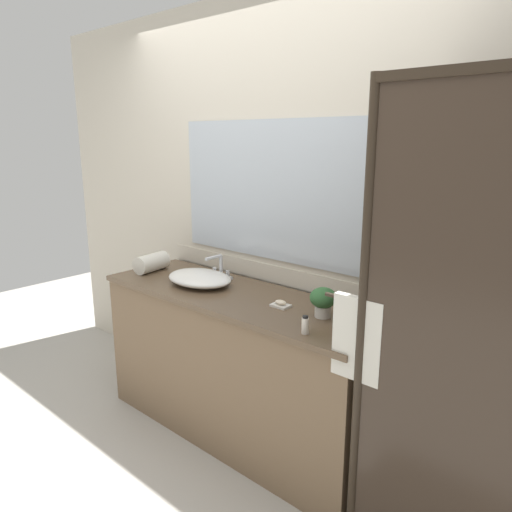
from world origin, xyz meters
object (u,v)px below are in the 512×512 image
object	(u,v)px
sink_basin	(200,278)
faucet	(220,270)
amenity_bottle_shampoo	(305,325)
potted_plant	(323,300)
rolled_towel_near_edge	(152,263)
soap_dish	(281,304)
amenity_bottle_conditioner	(354,310)

from	to	relation	value
sink_basin	faucet	distance (m)	0.17
faucet	amenity_bottle_shampoo	xyz separation A→B (m)	(0.93, -0.37, -0.01)
faucet	amenity_bottle_shampoo	world-z (taller)	faucet
potted_plant	rolled_towel_near_edge	bearing A→B (deg)	-177.82
sink_basin	rolled_towel_near_edge	xyz separation A→B (m)	(-0.46, -0.01, 0.02)
sink_basin	potted_plant	world-z (taller)	potted_plant
sink_basin	faucet	bearing A→B (deg)	90.00
soap_dish	amenity_bottle_conditioner	world-z (taller)	amenity_bottle_conditioner
amenity_bottle_conditioner	soap_dish	bearing A→B (deg)	-165.19
faucet	amenity_bottle_conditioner	size ratio (longest dim) A/B	1.71
amenity_bottle_shampoo	rolled_towel_near_edge	bearing A→B (deg)	172.55
potted_plant	amenity_bottle_conditioner	bearing A→B (deg)	31.24
sink_basin	rolled_towel_near_edge	size ratio (longest dim) A/B	1.88
soap_dish	rolled_towel_near_edge	bearing A→B (deg)	-178.43
sink_basin	rolled_towel_near_edge	distance (m)	0.46
sink_basin	faucet	world-z (taller)	faucet
faucet	amenity_bottle_shampoo	size ratio (longest dim) A/B	1.96
potted_plant	amenity_bottle_conditioner	xyz separation A→B (m)	(0.13, 0.08, -0.04)
amenity_bottle_shampoo	sink_basin	bearing A→B (deg)	168.10
faucet	rolled_towel_near_edge	bearing A→B (deg)	-157.77
soap_dish	faucet	bearing A→B (deg)	165.79
sink_basin	amenity_bottle_conditioner	size ratio (longest dim) A/B	4.43
soap_dish	amenity_bottle_conditioner	size ratio (longest dim) A/B	1.00
potted_plant	amenity_bottle_conditioner	size ratio (longest dim) A/B	1.53
amenity_bottle_conditioner	rolled_towel_near_edge	xyz separation A→B (m)	(-1.47, -0.13, 0.01)
soap_dish	amenity_bottle_conditioner	distance (m)	0.40
potted_plant	soap_dish	size ratio (longest dim) A/B	1.52
amenity_bottle_conditioner	sink_basin	bearing A→B (deg)	-173.40
faucet	potted_plant	xyz separation A→B (m)	(0.87, -0.14, 0.04)
amenity_bottle_conditioner	amenity_bottle_shampoo	bearing A→B (deg)	-103.46
sink_basin	amenity_bottle_shampoo	bearing A→B (deg)	-11.90
sink_basin	amenity_bottle_conditioner	bearing A→B (deg)	6.60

